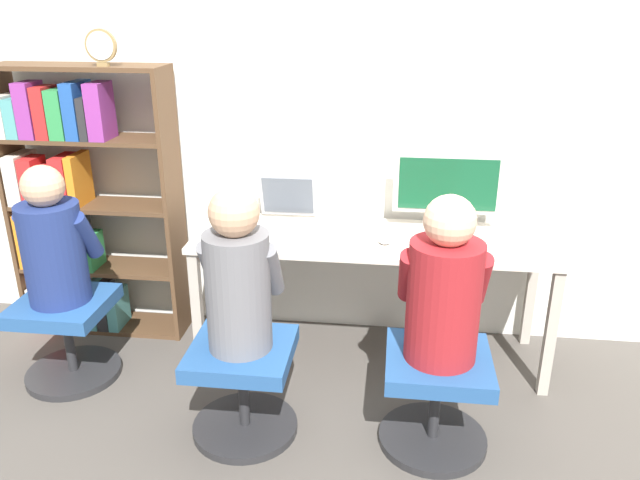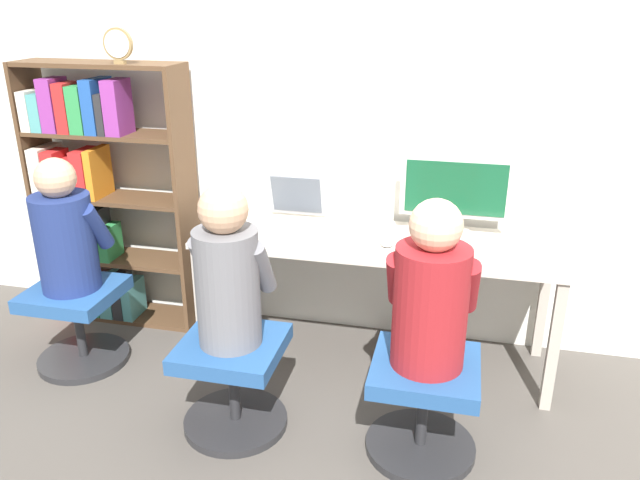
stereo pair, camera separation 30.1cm
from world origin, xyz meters
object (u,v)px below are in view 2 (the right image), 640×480
at_px(desktop_monitor, 455,194).
at_px(laptop, 291,216).
at_px(person_at_laptop, 227,273).
at_px(desk_clock, 118,45).
at_px(keyboard, 449,249).
at_px(office_chair_left, 423,400).
at_px(person_near_shelf, 65,233).
at_px(office_chair_right, 233,377).
at_px(person_at_monitor, 431,294).
at_px(bookshelf, 93,201).
at_px(office_chair_side, 78,319).

height_order(desktop_monitor, laptop, desktop_monitor).
relative_size(laptop, person_at_laptop, 0.46).
bearing_deg(desk_clock, desktop_monitor, 2.74).
bearing_deg(person_at_laptop, desk_clock, 137.58).
xyz_separation_m(keyboard, office_chair_left, (-0.05, -0.60, -0.46)).
bearing_deg(person_near_shelf, desk_clock, 71.85).
bearing_deg(office_chair_right, person_at_monitor, 1.85).
height_order(person_at_laptop, desk_clock, desk_clock).
bearing_deg(office_chair_right, desk_clock, 137.40).
xyz_separation_m(laptop, bookshelf, (-1.21, 0.03, -0.02)).
distance_m(office_chair_right, person_near_shelf, 1.15).
distance_m(person_at_laptop, office_chair_side, 1.16).
bearing_deg(office_chair_right, keyboard, 34.63).
xyz_separation_m(person_at_monitor, person_at_laptop, (-0.85, -0.02, 0.01)).
bearing_deg(desk_clock, laptop, 1.36).
distance_m(desktop_monitor, desk_clock, 1.88).
bearing_deg(desktop_monitor, desk_clock, -177.26).
bearing_deg(desktop_monitor, bookshelf, -179.21).
bearing_deg(person_at_monitor, office_chair_left, -90.00).
height_order(laptop, keyboard, laptop).
bearing_deg(person_at_laptop, desktop_monitor, 43.53).
height_order(office_chair_left, office_chair_right, same).
relative_size(person_at_monitor, person_at_laptop, 0.99).
distance_m(person_at_monitor, person_at_laptop, 0.85).
bearing_deg(person_at_monitor, bookshelf, 158.10).
distance_m(laptop, office_chair_right, 0.94).
bearing_deg(person_near_shelf, laptop, 24.34).
distance_m(laptop, office_chair_left, 1.21).
relative_size(desk_clock, office_chair_side, 0.38).
relative_size(laptop, bookshelf, 0.21).
bearing_deg(person_near_shelf, office_chair_right, -18.02).
height_order(desktop_monitor, desk_clock, desk_clock).
xyz_separation_m(laptop, office_chair_right, (-0.06, -0.80, -0.50)).
bearing_deg(keyboard, person_near_shelf, -171.09).
relative_size(desktop_monitor, person_near_shelf, 0.81).
xyz_separation_m(office_chair_left, person_at_monitor, (-0.00, 0.00, 0.50)).
xyz_separation_m(person_at_monitor, bookshelf, (-2.00, 0.80, -0.01)).
height_order(person_at_monitor, office_chair_side, person_at_monitor).
bearing_deg(desktop_monitor, laptop, -175.79).
xyz_separation_m(laptop, person_at_laptop, (-0.06, -0.79, 0.01)).
height_order(office_chair_right, office_chair_side, same).
bearing_deg(office_chair_side, person_near_shelf, 90.00).
xyz_separation_m(keyboard, desk_clock, (-1.74, 0.16, 0.90)).
xyz_separation_m(laptop, person_near_shelf, (-1.05, -0.47, -0.01)).
bearing_deg(office_chair_side, keyboard, 9.06).
xyz_separation_m(keyboard, office_chair_side, (-1.89, -0.30, -0.46)).
relative_size(bookshelf, person_near_shelf, 2.22).
height_order(office_chair_side, person_near_shelf, person_near_shelf).
bearing_deg(office_chair_right, laptop, 85.96).
distance_m(laptop, person_at_monitor, 1.10).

